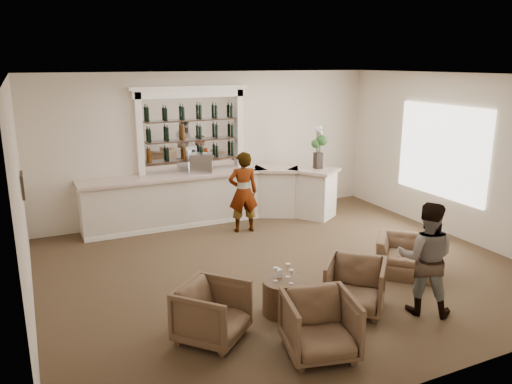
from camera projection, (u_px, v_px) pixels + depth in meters
ground at (283, 268)px, 8.72m from camera, size 8.00×8.00×0.00m
room_shell at (274, 130)px, 8.82m from camera, size 8.04×7.02×3.32m
bar_counter at (214, 197)px, 11.13m from camera, size 5.72×1.80×1.14m
back_bar_alcove at (192, 131)px, 10.99m from camera, size 2.64×0.25×3.00m
cocktail_table at (284, 297)px, 7.13m from camera, size 0.62×0.62×0.50m
sommelier at (243, 192)px, 10.44m from camera, size 0.70×0.53×1.72m
guest at (426, 258)px, 7.03m from camera, size 1.01×0.99×1.64m
armchair_left at (212, 312)px, 6.42m from camera, size 1.15×1.15×0.75m
armchair_center at (320, 325)px, 6.08m from camera, size 1.01×1.03×0.78m
armchair_right at (355, 286)px, 7.18m from camera, size 1.16×1.16×0.76m
armchair_far at (406, 256)px, 8.45m from camera, size 1.29×1.28×0.63m
espresso_machine at (201, 163)px, 10.91m from camera, size 0.59×0.55×0.42m
flower_vase at (319, 145)px, 11.26m from camera, size 0.26×0.26×0.97m
wine_glass_bar_left at (209, 169)px, 10.88m from camera, size 0.07×0.07×0.21m
wine_glass_bar_right at (254, 164)px, 11.32m from camera, size 0.07×0.07×0.21m
wine_glass_tbl_a at (276, 274)px, 7.02m from camera, size 0.07×0.07×0.21m
wine_glass_tbl_b at (288, 270)px, 7.15m from camera, size 0.07×0.07×0.21m
wine_glass_tbl_c at (291, 277)px, 6.94m from camera, size 0.07×0.07×0.21m
napkin_holder at (278, 273)px, 7.16m from camera, size 0.08×0.08×0.12m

